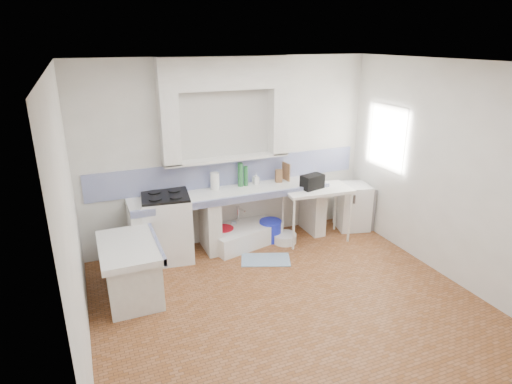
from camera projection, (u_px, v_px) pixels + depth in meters
name	position (u px, v px, depth m)	size (l,w,h in m)	color
floor	(288.00, 303.00, 5.22)	(4.50, 4.50, 0.00)	brown
ceiling	(295.00, 63.00, 4.27)	(4.50, 4.50, 0.00)	white
wall_back	(231.00, 153.00, 6.48)	(4.50, 4.50, 0.00)	silver
wall_front	(420.00, 285.00, 3.01)	(4.50, 4.50, 0.00)	silver
wall_left	(71.00, 227.00, 3.93)	(4.50, 4.50, 0.00)	silver
wall_right	(446.00, 172.00, 5.56)	(4.50, 4.50, 0.00)	silver
alcove_mass	(225.00, 73.00, 5.94)	(1.90, 0.25, 0.45)	silver
window_frame	(396.00, 137.00, 6.60)	(0.35, 0.86, 1.06)	#3D2413
lace_valance	(391.00, 113.00, 6.41)	(0.01, 0.84, 0.24)	white
counter_slab	(232.00, 193.00, 6.37)	(3.00, 0.60, 0.08)	white
counter_lip	(238.00, 200.00, 6.12)	(3.00, 0.04, 0.10)	navy
counter_pier_left	(138.00, 237.00, 6.01)	(0.20, 0.55, 0.82)	silver
counter_pier_mid	(210.00, 225.00, 6.39)	(0.20, 0.55, 0.82)	silver
counter_pier_right	(313.00, 208.00, 7.03)	(0.20, 0.55, 0.82)	silver
peninsula_top	(129.00, 247.00, 5.16)	(0.70, 1.10, 0.08)	white
peninsula_base	(132.00, 273.00, 5.28)	(0.60, 1.00, 0.62)	silver
peninsula_lip	(157.00, 243.00, 5.28)	(0.04, 1.10, 0.10)	navy
backsplash	(231.00, 172.00, 6.57)	(4.27, 0.03, 0.40)	navy
stove	(167.00, 228.00, 6.14)	(0.67, 0.64, 0.94)	white
sink	(243.00, 236.00, 6.68)	(1.11, 0.60, 0.27)	white
side_table	(316.00, 214.00, 6.74)	(1.03, 0.57, 0.05)	white
fridge	(353.00, 206.00, 7.17)	(0.49, 0.49, 0.76)	white
bucket_red	(223.00, 237.00, 6.59)	(0.33, 0.33, 0.30)	red
bucket_orange	(247.00, 238.00, 6.64)	(0.26, 0.26, 0.24)	#F03610
bucket_blue	(270.00, 230.00, 6.79)	(0.35, 0.35, 0.33)	#1C29D0
basin_white	(285.00, 238.00, 6.74)	(0.37, 0.37, 0.14)	white
water_bottle_a	(234.00, 231.00, 6.76)	(0.09, 0.09, 0.33)	silver
water_bottle_b	(250.00, 229.00, 6.86)	(0.08, 0.08, 0.30)	silver
black_bag	(312.00, 182.00, 6.54)	(0.35, 0.20, 0.22)	black
green_bottle_a	(240.00, 175.00, 6.49)	(0.08, 0.08, 0.37)	#286D36
green_bottle_b	(246.00, 176.00, 6.53)	(0.07, 0.07, 0.31)	#286D36
knife_block	(279.00, 176.00, 6.71)	(0.10, 0.08, 0.20)	brown
cutting_board	(286.00, 172.00, 6.79)	(0.02, 0.21, 0.28)	brown
paper_towel	(215.00, 181.00, 6.36)	(0.13, 0.13, 0.26)	white
soap_bottle	(256.00, 179.00, 6.62)	(0.08, 0.08, 0.18)	white
rug	(266.00, 260.00, 6.21)	(0.70, 0.40, 0.01)	#2C5A8F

